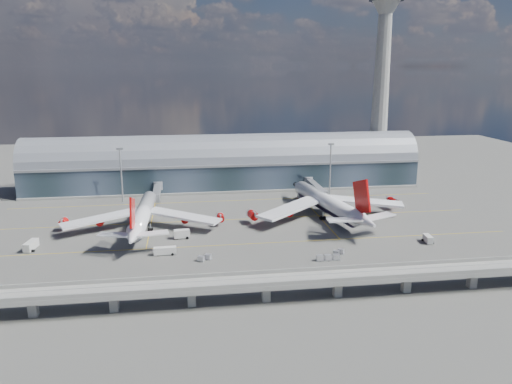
{
  "coord_description": "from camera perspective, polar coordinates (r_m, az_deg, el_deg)",
  "views": [
    {
      "loc": [
        -20.39,
        -177.39,
        61.77
      ],
      "look_at": [
        6.62,
        10.0,
        14.0
      ],
      "focal_mm": 35.0,
      "sensor_mm": 36.0,
      "label": 1
    }
  ],
  "objects": [
    {
      "name": "service_truck_3",
      "position": [
        190.93,
        19.06,
        -5.09
      ],
      "size": [
        2.81,
        5.72,
        2.66
      ],
      "rotation": [
        0.0,
        0.0,
        -0.12
      ],
      "color": "beige",
      "rests_on": "ground"
    },
    {
      "name": "airliner_left",
      "position": [
        197.88,
        -12.87,
        -2.63
      ],
      "size": [
        63.58,
        66.78,
        20.36
      ],
      "rotation": [
        0.0,
        0.0,
        -0.04
      ],
      "color": "white",
      "rests_on": "ground"
    },
    {
      "name": "service_truck_4",
      "position": [
        240.15,
        5.16,
        -0.45
      ],
      "size": [
        3.09,
        5.19,
        2.83
      ],
      "rotation": [
        0.0,
        0.0,
        0.17
      ],
      "color": "beige",
      "rests_on": "ground"
    },
    {
      "name": "service_truck_0",
      "position": [
        190.24,
        -24.32,
        -5.59
      ],
      "size": [
        3.68,
        7.8,
        3.11
      ],
      "rotation": [
        0.0,
        0.0,
        -0.17
      ],
      "color": "beige",
      "rests_on": "ground"
    },
    {
      "name": "floodlight_mast_left",
      "position": [
        239.16,
        -15.15,
        2.05
      ],
      "size": [
        3.0,
        0.7,
        25.7
      ],
      "color": "gray",
      "rests_on": "ground"
    },
    {
      "name": "cargo_train_2",
      "position": [
        171.85,
        9.41,
        -6.8
      ],
      "size": [
        4.88,
        3.88,
        1.63
      ],
      "rotation": [
        0.0,
        0.0,
        1.0
      ],
      "color": "gray",
      "rests_on": "ground"
    },
    {
      "name": "guideway",
      "position": [
        136.32,
        1.16,
        -10.32
      ],
      "size": [
        220.0,
        8.5,
        7.2
      ],
      "color": "gray",
      "rests_on": "ground"
    },
    {
      "name": "service_truck_2",
      "position": [
        171.95,
        -10.35,
        -6.63
      ],
      "size": [
        7.64,
        2.64,
        2.73
      ],
      "rotation": [
        0.0,
        0.0,
        1.62
      ],
      "color": "beige",
      "rests_on": "ground"
    },
    {
      "name": "jet_bridge_left",
      "position": [
        237.75,
        -11.25,
        0.11
      ],
      "size": [
        4.4,
        28.0,
        7.25
      ],
      "color": "gray",
      "rests_on": "ground"
    },
    {
      "name": "control_tower",
      "position": [
        281.09,
        14.12,
        11.68
      ],
      "size": [
        19.0,
        19.0,
        103.0
      ],
      "color": "gray",
      "rests_on": "ground"
    },
    {
      "name": "cargo_train_1",
      "position": [
        166.3,
        8.24,
        -7.44
      ],
      "size": [
        8.23,
        1.9,
        1.83
      ],
      "rotation": [
        0.0,
        0.0,
        1.55
      ],
      "color": "gray",
      "rests_on": "ground"
    },
    {
      "name": "service_truck_5",
      "position": [
        219.19,
        3.9,
        -1.85
      ],
      "size": [
        6.21,
        4.12,
        2.8
      ],
      "rotation": [
        0.0,
        0.0,
        1.21
      ],
      "color": "beige",
      "rests_on": "ground"
    },
    {
      "name": "cargo_train_0",
      "position": [
        165.49,
        -5.91,
        -7.5
      ],
      "size": [
        5.22,
        3.77,
        1.72
      ],
      "rotation": [
        0.0,
        0.0,
        1.09
      ],
      "color": "gray",
      "rests_on": "ground"
    },
    {
      "name": "airliner_right",
      "position": [
        211.17,
        8.24,
        -1.32
      ],
      "size": [
        68.7,
        71.89,
        22.9
      ],
      "rotation": [
        0.0,
        0.0,
        0.18
      ],
      "color": "white",
      "rests_on": "ground"
    },
    {
      "name": "jet_bridge_right",
      "position": [
        243.45,
        6.75,
        0.62
      ],
      "size": [
        4.4,
        32.0,
        7.25
      ],
      "color": "gray",
      "rests_on": "ground"
    },
    {
      "name": "ground",
      "position": [
        188.94,
        -1.56,
        -4.93
      ],
      "size": [
        500.0,
        500.0,
        0.0
      ],
      "primitive_type": "plane",
      "color": "#474744",
      "rests_on": "ground"
    },
    {
      "name": "floodlight_mast_right",
      "position": [
        247.54,
        8.49,
        2.79
      ],
      "size": [
        3.0,
        0.7,
        25.7
      ],
      "color": "gray",
      "rests_on": "ground"
    },
    {
      "name": "terminal",
      "position": [
        261.11,
        -3.57,
        3.0
      ],
      "size": [
        200.0,
        30.0,
        28.0
      ],
      "color": "#1F2C34",
      "rests_on": "ground"
    },
    {
      "name": "taxi_lines",
      "position": [
        209.83,
        -2.26,
        -2.97
      ],
      "size": [
        200.0,
        80.12,
        0.01
      ],
      "color": "gold",
      "rests_on": "ground"
    },
    {
      "name": "service_truck_1",
      "position": [
        186.74,
        -8.47,
        -4.77
      ],
      "size": [
        5.92,
        3.26,
        3.31
      ],
      "rotation": [
        0.0,
        0.0,
        1.66
      ],
      "color": "beige",
      "rests_on": "ground"
    }
  ]
}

